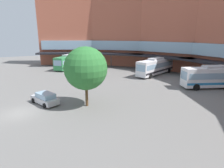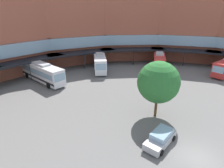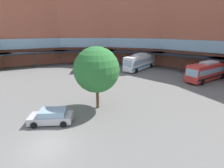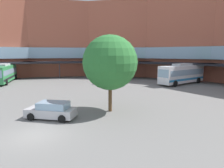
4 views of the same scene
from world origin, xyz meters
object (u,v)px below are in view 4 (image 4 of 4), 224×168
bus_2 (118,71)px  bus_1 (182,74)px  bus_4 (4,73)px  plaza_tree (110,63)px  parked_car (52,110)px

bus_2 → bus_1: bearing=76.0°
bus_2 → bus_4: bus_2 is taller
plaza_tree → parked_car: bearing=-124.2°
bus_2 → plaza_tree: (11.66, -20.66, 2.98)m
bus_1 → plaza_tree: (-1.63, -22.36, 2.96)m
bus_1 → bus_2: 13.40m
bus_2 → parked_car: bearing=-2.9°
bus_2 → parked_car: (8.44, -25.40, -1.21)m
bus_4 → parked_car: 27.41m
bus_4 → plaza_tree: bearing=32.2°
bus_1 → plaza_tree: bearing=17.2°
plaza_tree → bus_1: bearing=85.8°
bus_4 → parked_car: bus_4 is taller
bus_2 → plaza_tree: size_ratio=1.63×
parked_car → bus_4: bearing=-43.3°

